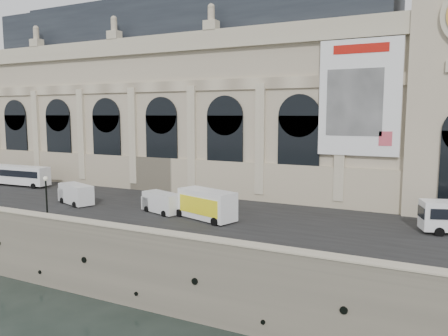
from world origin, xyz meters
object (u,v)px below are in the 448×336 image
object	(u,v)px
van_c	(160,202)
lamp_right	(47,199)
van_b	(75,194)
box_truck	(204,204)
bus_left	(19,175)

from	to	relation	value
van_c	lamp_right	size ratio (longest dim) A/B	1.19
van_b	van_c	size ratio (longest dim) A/B	1.07
box_truck	lamp_right	distance (m)	16.56
lamp_right	van_b	bearing A→B (deg)	116.08
van_c	box_truck	xyz separation A→B (m)	(5.96, -0.50, 0.41)
van_b	lamp_right	size ratio (longest dim) A/B	1.28
van_c	lamp_right	world-z (taller)	lamp_right
bus_left	van_c	bearing A→B (deg)	-10.54
bus_left	lamp_right	xyz separation A→B (m)	(21.64, -14.00, 0.58)
box_truck	van_c	bearing A→B (deg)	175.16
van_c	lamp_right	distance (m)	12.05
bus_left	van_c	world-z (taller)	bus_left
bus_left	box_truck	world-z (taller)	box_truck
van_c	van_b	bearing A→B (deg)	-176.65
bus_left	lamp_right	bearing A→B (deg)	-32.90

